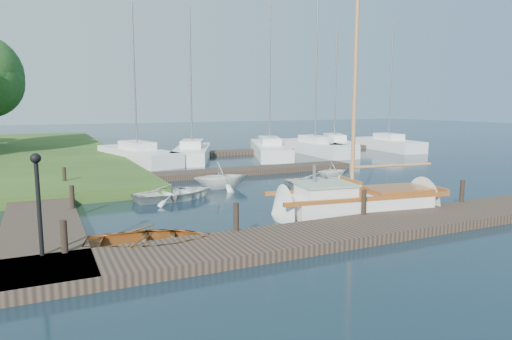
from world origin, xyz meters
name	(u,v)px	position (x,y,z in m)	size (l,w,h in m)	color
ground	(256,199)	(0.00, 0.00, 0.00)	(160.00, 160.00, 0.00)	black
near_dock	(344,232)	(0.00, -6.00, 0.15)	(18.00, 2.20, 0.30)	#2F221C
left_dock	(41,204)	(-8.00, 2.00, 0.15)	(2.20, 18.00, 0.30)	#2F221C
far_dock	(238,171)	(2.00, 6.50, 0.15)	(14.00, 1.60, 0.30)	#2F221C
pontoon	(282,150)	(10.00, 16.00, 0.15)	(30.00, 1.60, 0.30)	#2F221C
mooring_post_0	(64,236)	(-7.50, -5.00, 0.70)	(0.16, 0.16, 0.80)	black
mooring_post_1	(236,217)	(-3.00, -5.00, 0.70)	(0.16, 0.16, 0.80)	black
mooring_post_2	(364,202)	(1.50, -5.00, 0.70)	(0.16, 0.16, 0.80)	black
mooring_post_3	(462,191)	(6.00, -5.00, 0.70)	(0.16, 0.16, 0.80)	black
mooring_post_4	(72,197)	(-7.00, 0.00, 0.70)	(0.16, 0.16, 0.80)	black
mooring_post_5	(64,176)	(-7.00, 5.00, 0.70)	(0.16, 0.16, 0.80)	black
lamp_post	(38,190)	(-8.00, -5.00, 1.87)	(0.24, 0.24, 2.44)	black
sailboat	(361,204)	(2.22, -3.94, 0.34)	(7.36, 2.97, 9.83)	white
dinghy	(151,236)	(-5.34, -4.70, 0.35)	(2.43, 3.40, 0.70)	brown
tender_a	(174,191)	(-3.05, 1.36, 0.35)	(2.38, 3.34, 0.69)	white
tender_b	(222,174)	(-0.43, 2.77, 0.67)	(2.18, 2.53, 1.33)	white
tender_c	(321,179)	(3.99, 1.25, 0.35)	(2.41, 3.37, 0.70)	white
tender_d	(333,169)	(5.98, 3.11, 0.49)	(1.59, 1.84, 0.97)	white
marina_boat_0	(137,154)	(-2.05, 14.16, 0.56)	(4.15, 9.08, 10.31)	white
marina_boat_1	(192,152)	(1.64, 13.78, 0.57)	(4.95, 7.87, 10.27)	white
marina_boat_3	(270,148)	(7.77, 13.95, 0.58)	(5.60, 10.07, 12.82)	white
marina_boat_4	(315,146)	(11.69, 13.72, 0.57)	(2.69, 9.13, 11.76)	white
marina_boat_5	(334,144)	(14.26, 14.80, 0.56)	(5.71, 8.98, 10.37)	white
marina_boat_6	(388,143)	(18.87, 13.46, 0.57)	(2.91, 7.45, 10.57)	white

